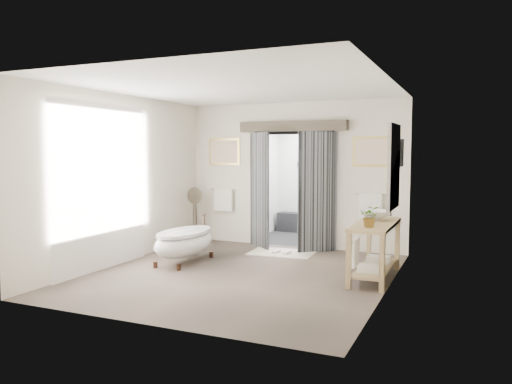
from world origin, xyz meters
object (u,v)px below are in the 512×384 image
(clawfoot_tub, at_px, (184,241))
(vanity, at_px, (373,245))
(rug, at_px, (282,253))
(basin, at_px, (375,215))

(clawfoot_tub, distance_m, vanity, 3.21)
(clawfoot_tub, relative_size, rug, 1.29)
(clawfoot_tub, height_order, rug, clawfoot_tub)
(vanity, xyz_separation_m, rug, (-1.92, 1.21, -0.50))
(rug, relative_size, basin, 2.64)
(vanity, height_order, rug, vanity)
(rug, bearing_deg, vanity, -32.21)
(vanity, height_order, basin, basin)
(clawfoot_tub, bearing_deg, rug, 48.10)
(clawfoot_tub, bearing_deg, basin, 8.90)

